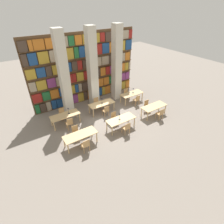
{
  "coord_description": "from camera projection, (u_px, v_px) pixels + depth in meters",
  "views": [
    {
      "loc": [
        -5.68,
        -8.8,
        7.44
      ],
      "look_at": [
        0.0,
        -0.12,
        0.69
      ],
      "focal_mm": 28.0,
      "sensor_mm": 36.0,
      "label": 1
    }
  ],
  "objects": [
    {
      "name": "chair_9",
      "position": [
        97.0,
        103.0,
        13.88
      ],
      "size": [
        0.42,
        0.4,
        0.89
      ],
      "rotation": [
        0.0,
        0.0,
        3.14
      ],
      "color": "tan",
      "rests_on": "ground_plane"
    },
    {
      "name": "reading_table_4",
      "position": [
        102.0,
        104.0,
        13.32
      ],
      "size": [
        1.98,
        0.81,
        0.76
      ],
      "color": "tan",
      "rests_on": "ground_plane"
    },
    {
      "name": "reading_table_2",
      "position": [
        154.0,
        107.0,
        12.97
      ],
      "size": [
        1.98,
        0.81,
        0.76
      ],
      "color": "tan",
      "rests_on": "ground_plane"
    },
    {
      "name": "chair_6",
      "position": [
        70.0,
        123.0,
        11.61
      ],
      "size": [
        0.42,
        0.4,
        0.89
      ],
      "color": "tan",
      "rests_on": "ground_plane"
    },
    {
      "name": "chair_2",
      "position": [
        126.0,
        128.0,
        11.18
      ],
      "size": [
        0.42,
        0.4,
        0.89
      ],
      "color": "tan",
      "rests_on": "ground_plane"
    },
    {
      "name": "pillar_center",
      "position": [
        92.0,
        70.0,
        13.0
      ],
      "size": [
        0.64,
        0.64,
        6.0
      ],
      "color": "beige",
      "rests_on": "ground_plane"
    },
    {
      "name": "chair_10",
      "position": [
        137.0,
        100.0,
        14.3
      ],
      "size": [
        0.42,
        0.4,
        0.89
      ],
      "color": "tan",
      "rests_on": "ground_plane"
    },
    {
      "name": "bookshelf_bank",
      "position": [
        86.0,
        69.0,
        13.98
      ],
      "size": [
        9.06,
        0.35,
        5.5
      ],
      "color": "brown",
      "rests_on": "ground_plane"
    },
    {
      "name": "pillar_left",
      "position": [
        64.0,
        76.0,
        11.99
      ],
      "size": [
        0.64,
        0.64,
        6.0
      ],
      "color": "beige",
      "rests_on": "ground_plane"
    },
    {
      "name": "desk_lamp_1",
      "position": [
        68.0,
        110.0,
        11.92
      ],
      "size": [
        0.14,
        0.14,
        0.46
      ],
      "color": "#232328",
      "rests_on": "reading_table_3"
    },
    {
      "name": "chair_4",
      "position": [
        160.0,
        114.0,
        12.58
      ],
      "size": [
        0.42,
        0.4,
        0.89
      ],
      "color": "tan",
      "rests_on": "ground_plane"
    },
    {
      "name": "chair_1",
      "position": [
        76.0,
        132.0,
        10.85
      ],
      "size": [
        0.42,
        0.4,
        0.89
      ],
      "rotation": [
        0.0,
        0.0,
        3.14
      ],
      "color": "tan",
      "rests_on": "ground_plane"
    },
    {
      "name": "pillar_right",
      "position": [
        117.0,
        64.0,
        14.01
      ],
      "size": [
        0.64,
        0.64,
        6.0
      ],
      "color": "beige",
      "rests_on": "ground_plane"
    },
    {
      "name": "desk_lamp_3",
      "position": [
        133.0,
        90.0,
        14.59
      ],
      "size": [
        0.14,
        0.14,
        0.44
      ],
      "color": "#232328",
      "rests_on": "reading_table_5"
    },
    {
      "name": "reading_table_1",
      "position": [
        121.0,
        120.0,
        11.59
      ],
      "size": [
        1.98,
        0.81,
        0.76
      ],
      "color": "tan",
      "rests_on": "ground_plane"
    },
    {
      "name": "ground_plane",
      "position": [
        111.0,
        119.0,
        12.84
      ],
      "size": [
        40.0,
        40.0,
        0.0
      ],
      "primitive_type": "plane",
      "color": "gray"
    },
    {
      "name": "desk_lamp_2",
      "position": [
        102.0,
        100.0,
        13.1
      ],
      "size": [
        0.14,
        0.14,
        0.46
      ],
      "color": "#232328",
      "rests_on": "reading_table_4"
    },
    {
      "name": "reading_table_0",
      "position": [
        80.0,
        136.0,
        10.26
      ],
      "size": [
        1.98,
        0.81,
        0.76
      ],
      "color": "tan",
      "rests_on": "ground_plane"
    },
    {
      "name": "reading_table_3",
      "position": [
        65.0,
        116.0,
        11.98
      ],
      "size": [
        1.98,
        0.81,
        0.76
      ],
      "color": "tan",
      "rests_on": "ground_plane"
    },
    {
      "name": "chair_5",
      "position": [
        147.0,
        105.0,
        13.54
      ],
      "size": [
        0.42,
        0.4,
        0.89
      ],
      "rotation": [
        0.0,
        0.0,
        3.14
      ],
      "color": "tan",
      "rests_on": "ground_plane"
    },
    {
      "name": "chair_8",
      "position": [
        106.0,
        110.0,
        12.92
      ],
      "size": [
        0.42,
        0.4,
        0.89
      ],
      "color": "tan",
      "rests_on": "ground_plane"
    },
    {
      "name": "desk_lamp_0",
      "position": [
        120.0,
        115.0,
        11.29
      ],
      "size": [
        0.14,
        0.14,
        0.49
      ],
      "color": "#232328",
      "rests_on": "reading_table_1"
    },
    {
      "name": "reading_table_5",
      "position": [
        132.0,
        94.0,
        14.69
      ],
      "size": [
        1.98,
        0.81,
        0.76
      ],
      "color": "tan",
      "rests_on": "ground_plane"
    },
    {
      "name": "chair_7",
      "position": [
        62.0,
        114.0,
        12.58
      ],
      "size": [
        0.42,
        0.4,
        0.89
      ],
      "rotation": [
        0.0,
        0.0,
        3.14
      ],
      "color": "tan",
      "rests_on": "ground_plane"
    },
    {
      "name": "chair_3",
      "position": [
        115.0,
        118.0,
        12.15
      ],
      "size": [
        0.42,
        0.4,
        0.89
      ],
      "rotation": [
        0.0,
        0.0,
        3.14
      ],
      "color": "tan",
      "rests_on": "ground_plane"
    },
    {
      "name": "chair_0",
      "position": [
        86.0,
        145.0,
        9.88
      ],
      "size": [
        0.42,
        0.4,
        0.89
      ],
      "color": "tan",
      "rests_on": "ground_plane"
    },
    {
      "name": "chair_11",
      "position": [
        127.0,
        93.0,
        15.27
      ],
      "size": [
        0.42,
        0.4,
        0.89
      ],
      "rotation": [
        0.0,
        0.0,
        3.14
      ],
      "color": "tan",
      "rests_on": "ground_plane"
    }
  ]
}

